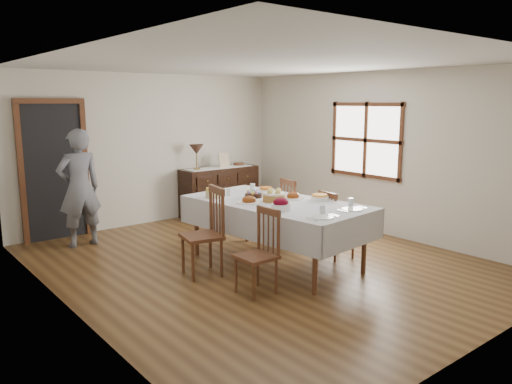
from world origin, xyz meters
TOP-DOWN VIEW (x-y plane):
  - ground at (0.00, 0.00)m, footprint 6.00×6.00m
  - room_shell at (-0.15, 0.42)m, footprint 5.02×6.02m
  - dining_table at (0.13, -0.15)m, footprint 1.51×2.58m
  - chair_left_near at (-0.67, -0.79)m, footprint 0.40×0.40m
  - chair_left_far at (-0.80, 0.10)m, footprint 0.54×0.54m
  - chair_right_near at (0.92, -0.47)m, footprint 0.44×0.44m
  - chair_right_far at (0.97, 0.37)m, footprint 0.48×0.48m
  - sideboard at (1.23, 2.72)m, footprint 1.51×0.55m
  - person at (-1.56, 2.31)m, footprint 0.59×0.38m
  - bread_basket at (0.13, -0.12)m, footprint 0.30×0.30m
  - egg_basket at (0.09, 0.27)m, footprint 0.24×0.24m
  - ham_platter_a at (-0.18, 0.02)m, footprint 0.33×0.33m
  - ham_platter_b at (0.45, -0.14)m, footprint 0.29×0.29m
  - beet_bowl at (-0.16, -0.57)m, footprint 0.24×0.24m
  - carrot_bowl at (0.44, 0.41)m, footprint 0.24×0.24m
  - pineapple_bowl at (-0.33, 0.60)m, footprint 0.23×0.23m
  - casserole_dish at (0.65, -0.44)m, footprint 0.23×0.23m
  - butter_dish at (0.04, -0.40)m, footprint 0.15×0.10m
  - setting_left at (-0.01, -1.11)m, footprint 0.43×0.31m
  - setting_right at (0.58, -1.04)m, footprint 0.43×0.31m
  - glass_far_a at (-0.11, 0.56)m, footprint 0.06×0.06m
  - glass_far_b at (0.43, 0.71)m, footprint 0.07×0.07m
  - runner at (1.20, 2.68)m, footprint 1.30×0.35m
  - table_lamp at (0.73, 2.70)m, footprint 0.26×0.26m
  - picture_frame at (1.28, 2.63)m, footprint 0.22×0.08m
  - deco_bowl at (1.69, 2.71)m, footprint 0.20×0.20m

SIDE VIEW (x-z plane):
  - ground at x=0.00m, z-range 0.00..0.00m
  - sideboard at x=1.23m, z-range 0.00..0.91m
  - chair_right_near at x=0.92m, z-range 0.01..0.94m
  - chair_left_near at x=-0.67m, z-range 0.01..0.96m
  - chair_right_far at x=0.97m, z-range 0.01..1.00m
  - chair_left_far at x=-0.80m, z-range 0.01..1.10m
  - dining_table at x=0.13m, z-range 0.32..1.17m
  - setting_left at x=-0.01m, z-range 0.81..0.91m
  - setting_right at x=0.58m, z-range 0.81..0.91m
  - ham_platter_a at x=-0.18m, z-range 0.81..0.93m
  - ham_platter_b at x=0.45m, z-range 0.82..0.93m
  - butter_dish at x=0.04m, z-range 0.84..0.91m
  - carrot_bowl at x=0.44m, z-range 0.84..0.92m
  - casserole_dish at x=0.65m, z-range 0.84..0.92m
  - egg_basket at x=0.09m, z-range 0.83..0.93m
  - glass_far_b at x=0.43m, z-range 0.84..0.94m
  - glass_far_a at x=-0.11m, z-range 0.84..0.95m
  - pineapple_bowl at x=-0.33m, z-range 0.84..0.97m
  - beet_bowl at x=-0.16m, z-range 0.83..0.98m
  - bread_basket at x=0.13m, z-range 0.82..0.99m
  - runner at x=1.20m, z-range 0.90..0.91m
  - person at x=-1.56m, z-range 0.00..1.86m
  - deco_bowl at x=1.69m, z-range 0.90..0.96m
  - picture_frame at x=1.28m, z-range 0.91..1.18m
  - table_lamp at x=0.73m, z-range 1.03..1.49m
  - room_shell at x=-0.15m, z-range 0.32..2.97m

